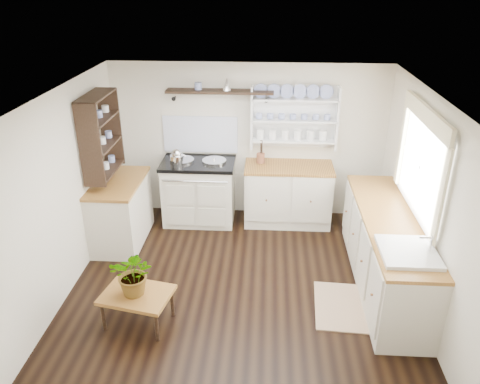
# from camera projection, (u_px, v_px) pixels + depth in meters

# --- Properties ---
(floor) EXTENTS (4.00, 3.80, 0.01)m
(floor) POSITION_uv_depth(u_px,v_px,m) (240.00, 282.00, 5.69)
(floor) COLOR black
(floor) RESTS_ON ground
(wall_back) EXTENTS (4.00, 0.02, 2.30)m
(wall_back) POSITION_uv_depth(u_px,v_px,m) (248.00, 142.00, 6.91)
(wall_back) COLOR beige
(wall_back) RESTS_ON ground
(wall_right) EXTENTS (0.02, 3.80, 2.30)m
(wall_right) POSITION_uv_depth(u_px,v_px,m) (424.00, 203.00, 5.08)
(wall_right) COLOR beige
(wall_right) RESTS_ON ground
(wall_left) EXTENTS (0.02, 3.80, 2.30)m
(wall_left) POSITION_uv_depth(u_px,v_px,m) (65.00, 193.00, 5.31)
(wall_left) COLOR beige
(wall_left) RESTS_ON ground
(ceiling) EXTENTS (4.00, 3.80, 0.01)m
(ceiling) POSITION_uv_depth(u_px,v_px,m) (241.00, 95.00, 4.71)
(ceiling) COLOR white
(ceiling) RESTS_ON wall_back
(window) EXTENTS (0.08, 1.55, 1.22)m
(window) POSITION_uv_depth(u_px,v_px,m) (421.00, 162.00, 5.04)
(window) COLOR white
(window) RESTS_ON wall_right
(aga_cooker) EXTENTS (1.06, 0.73, 0.98)m
(aga_cooker) POSITION_uv_depth(u_px,v_px,m) (199.00, 191.00, 6.94)
(aga_cooker) COLOR beige
(aga_cooker) RESTS_ON floor
(back_cabinets) EXTENTS (1.27, 0.63, 0.90)m
(back_cabinets) POSITION_uv_depth(u_px,v_px,m) (288.00, 193.00, 6.90)
(back_cabinets) COLOR beige
(back_cabinets) RESTS_ON floor
(right_cabinets) EXTENTS (0.62, 2.43, 0.90)m
(right_cabinets) POSITION_uv_depth(u_px,v_px,m) (385.00, 251.00, 5.48)
(right_cabinets) COLOR beige
(right_cabinets) RESTS_ON floor
(belfast_sink) EXTENTS (0.55, 0.60, 0.45)m
(belfast_sink) POSITION_uv_depth(u_px,v_px,m) (406.00, 262.00, 4.66)
(belfast_sink) COLOR white
(belfast_sink) RESTS_ON right_cabinets
(left_cabinets) EXTENTS (0.62, 1.13, 0.90)m
(left_cabinets) POSITION_uv_depth(u_px,v_px,m) (121.00, 211.00, 6.40)
(left_cabinets) COLOR beige
(left_cabinets) RESTS_ON floor
(plate_rack) EXTENTS (1.20, 0.22, 0.90)m
(plate_rack) POSITION_uv_depth(u_px,v_px,m) (294.00, 116.00, 6.67)
(plate_rack) COLOR white
(plate_rack) RESTS_ON wall_back
(high_shelf) EXTENTS (1.50, 0.29, 0.16)m
(high_shelf) POSITION_uv_depth(u_px,v_px,m) (220.00, 92.00, 6.50)
(high_shelf) COLOR black
(high_shelf) RESTS_ON wall_back
(left_shelving) EXTENTS (0.28, 0.80, 1.05)m
(left_shelving) POSITION_uv_depth(u_px,v_px,m) (101.00, 134.00, 5.94)
(left_shelving) COLOR black
(left_shelving) RESTS_ON wall_left
(kettle) EXTENTS (0.19, 0.19, 0.24)m
(kettle) POSITION_uv_depth(u_px,v_px,m) (177.00, 157.00, 6.60)
(kettle) COLOR silver
(kettle) RESTS_ON aga_cooker
(utensil_crock) EXTENTS (0.12, 0.12, 0.14)m
(utensil_crock) POSITION_uv_depth(u_px,v_px,m) (261.00, 158.00, 6.77)
(utensil_crock) COLOR brown
(utensil_crock) RESTS_ON back_cabinets
(center_table) EXTENTS (0.79, 0.63, 0.38)m
(center_table) POSITION_uv_depth(u_px,v_px,m) (137.00, 297.00, 4.90)
(center_table) COLOR brown
(center_table) RESTS_ON floor
(potted_plant) EXTENTS (0.49, 0.44, 0.50)m
(potted_plant) POSITION_uv_depth(u_px,v_px,m) (134.00, 274.00, 4.78)
(potted_plant) COLOR #3F7233
(potted_plant) RESTS_ON center_table
(floor_rug) EXTENTS (0.60, 0.88, 0.02)m
(floor_rug) POSITION_uv_depth(u_px,v_px,m) (340.00, 306.00, 5.27)
(floor_rug) COLOR #8B6A51
(floor_rug) RESTS_ON floor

